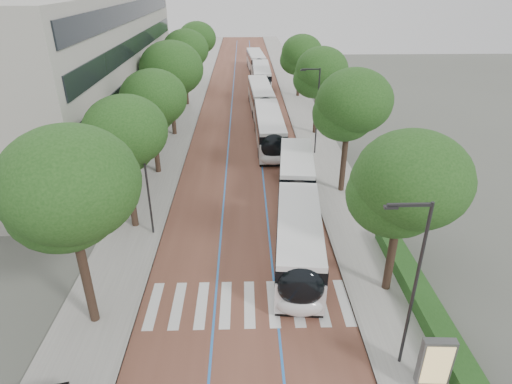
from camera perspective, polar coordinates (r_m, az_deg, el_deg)
ground at (r=22.45m, az=-1.38°, el=-16.40°), size 160.00×160.00×0.00m
road at (r=58.40m, az=-1.64°, el=11.62°), size 11.00×140.00×0.02m
sidewalk_left at (r=58.88m, az=-9.11°, el=11.47°), size 4.00×140.00×0.12m
sidewalk_right at (r=58.86m, az=5.83°, el=11.66°), size 4.00×140.00×0.12m
kerb_left at (r=58.66m, az=-7.24°, el=11.54°), size 0.20×140.00×0.14m
kerb_right at (r=58.65m, az=3.95°, el=11.68°), size 0.20×140.00×0.14m
zebra_crossing at (r=23.17m, az=-0.88°, el=-14.65°), size 10.55×3.60×0.01m
lane_line_left at (r=58.42m, az=-3.25°, el=11.60°), size 0.12×126.00×0.01m
lane_line_right at (r=58.42m, az=-0.04°, el=11.65°), size 0.12×126.00×0.01m
office_building at (r=49.17m, az=-25.87°, el=14.51°), size 18.11×40.00×14.00m
hedge at (r=23.87m, az=21.74°, el=-13.96°), size 1.20×14.00×0.80m
streetlight_near at (r=18.24m, az=20.17°, el=-10.46°), size 1.82×0.20×8.00m
streetlight_far at (r=40.31m, az=7.97°, el=11.44°), size 1.82×0.20×8.00m
lamp_post_left at (r=27.52m, az=-14.40°, el=1.83°), size 0.14×0.14×8.00m
trees_left at (r=44.43m, az=-11.76°, el=14.70°), size 6.42×60.88×9.57m
trees_right at (r=40.04m, az=9.69°, el=13.18°), size 5.57×47.57×9.10m
lead_bus at (r=28.35m, az=5.54°, el=-2.28°), size 4.25×18.55×3.20m
bus_queued_0 at (r=42.94m, az=1.80°, el=8.19°), size 2.69×12.43×3.20m
bus_queued_1 at (r=55.01m, az=0.66°, el=12.40°), size 3.07×12.50×3.20m
bus_queued_2 at (r=66.98m, az=0.73°, el=15.03°), size 2.60×12.41×3.20m
bus_queued_3 at (r=79.71m, az=0.01°, el=16.95°), size 3.27×12.53×3.20m
ad_panel at (r=19.72m, az=22.74°, el=-20.45°), size 1.32×0.53×2.70m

